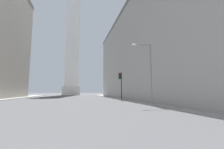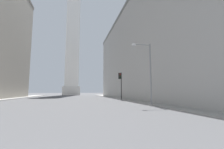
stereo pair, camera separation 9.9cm
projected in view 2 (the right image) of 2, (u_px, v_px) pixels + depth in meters
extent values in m
cube|color=gray|center=(134.00, 100.00, 30.94)|extent=(5.00, 92.66, 0.15)
cube|color=#B2AFAA|center=(163.00, 55.00, 38.84)|extent=(21.01, 59.49, 22.53)
cube|color=slate|center=(161.00, 12.00, 40.16)|extent=(21.22, 60.08, 0.90)
cube|color=silver|center=(71.00, 91.00, 75.72)|extent=(8.41, 8.41, 4.29)
cube|color=white|center=(73.00, 30.00, 79.34)|extent=(6.73, 6.73, 59.97)
cylinder|color=black|center=(121.00, 86.00, 31.44)|extent=(0.18, 0.18, 5.78)
cylinder|color=#262626|center=(121.00, 100.00, 31.12)|extent=(0.40, 0.40, 0.10)
cube|color=black|center=(120.00, 76.00, 31.62)|extent=(0.35, 0.35, 1.10)
cube|color=black|center=(120.00, 76.00, 31.80)|extent=(0.58, 0.05, 1.32)
sphere|color=red|center=(120.00, 74.00, 31.48)|extent=(0.22, 0.22, 0.22)
sphere|color=#483506|center=(120.00, 76.00, 31.44)|extent=(0.22, 0.22, 0.22)
sphere|color=#073410|center=(120.00, 77.00, 31.40)|extent=(0.22, 0.22, 0.22)
cylinder|color=gray|center=(151.00, 74.00, 19.48)|extent=(0.20, 0.20, 8.07)
cylinder|color=gray|center=(142.00, 45.00, 19.66)|extent=(2.25, 0.12, 0.12)
sphere|color=gray|center=(150.00, 45.00, 19.92)|extent=(0.20, 0.20, 0.20)
ellipsoid|color=silver|center=(134.00, 45.00, 19.39)|extent=(0.64, 0.36, 0.26)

